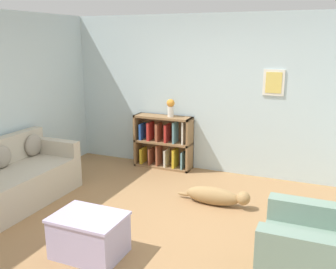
# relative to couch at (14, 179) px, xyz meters

# --- Properties ---
(ground_plane) EXTENTS (14.00, 14.00, 0.00)m
(ground_plane) POSITION_rel_couch_xyz_m (2.07, 0.12, -0.33)
(ground_plane) COLOR #997047
(wall_back) EXTENTS (5.60, 0.13, 2.60)m
(wall_back) POSITION_rel_couch_xyz_m (2.07, 2.37, 0.97)
(wall_back) COLOR silver
(wall_back) RESTS_ON ground_plane
(couch) EXTENTS (0.85, 1.75, 0.86)m
(couch) POSITION_rel_couch_xyz_m (0.00, 0.00, 0.00)
(couch) COLOR #B7AD99
(couch) RESTS_ON ground_plane
(bookshelf) EXTENTS (1.02, 0.31, 0.92)m
(bookshelf) POSITION_rel_couch_xyz_m (1.29, 2.17, 0.12)
(bookshelf) COLOR olive
(bookshelf) RESTS_ON ground_plane
(recliner_chair) EXTENTS (0.97, 0.86, 1.11)m
(recliner_chair) POSITION_rel_couch_xyz_m (3.96, -0.39, 0.05)
(recliner_chair) COLOR gray
(recliner_chair) RESTS_ON ground_plane
(coffee_table) EXTENTS (0.73, 0.53, 0.44)m
(coffee_table) POSITION_rel_couch_xyz_m (1.70, -0.70, -0.10)
(coffee_table) COLOR #ADA3CC
(coffee_table) RESTS_ON ground_plane
(dog) EXTENTS (1.04, 0.22, 0.25)m
(dog) POSITION_rel_couch_xyz_m (2.58, 0.99, -0.20)
(dog) COLOR #9E7A4C
(dog) RESTS_ON ground_plane
(vase) EXTENTS (0.14, 0.14, 0.30)m
(vase) POSITION_rel_couch_xyz_m (1.43, 2.15, 0.76)
(vase) COLOR silver
(vase) RESTS_ON bookshelf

